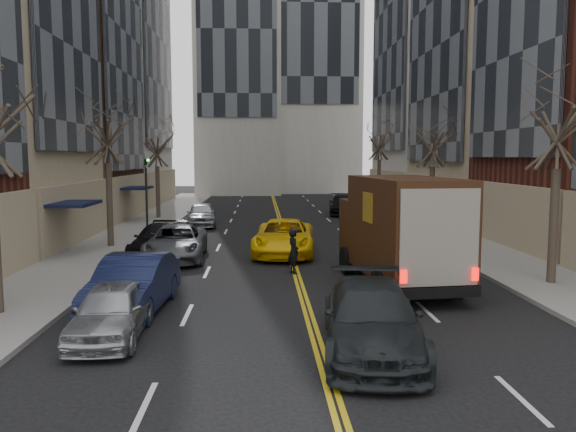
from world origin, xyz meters
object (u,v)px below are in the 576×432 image
at_px(observer_sedan, 372,319).
at_px(taxi, 284,237).
at_px(ups_truck, 400,232).
at_px(pedestrian, 294,251).

bearing_deg(observer_sedan, taxi, 103.12).
bearing_deg(taxi, observer_sedan, -78.45).
xyz_separation_m(ups_truck, observer_sedan, (-2.26, -6.56, -1.15)).
distance_m(ups_truck, pedestrian, 4.39).
relative_size(observer_sedan, taxi, 0.97).
height_order(ups_truck, pedestrian, ups_truck).
height_order(ups_truck, taxi, ups_truck).
bearing_deg(ups_truck, observer_sedan, -115.01).
distance_m(observer_sedan, taxi, 13.23).
relative_size(ups_truck, taxi, 1.24).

